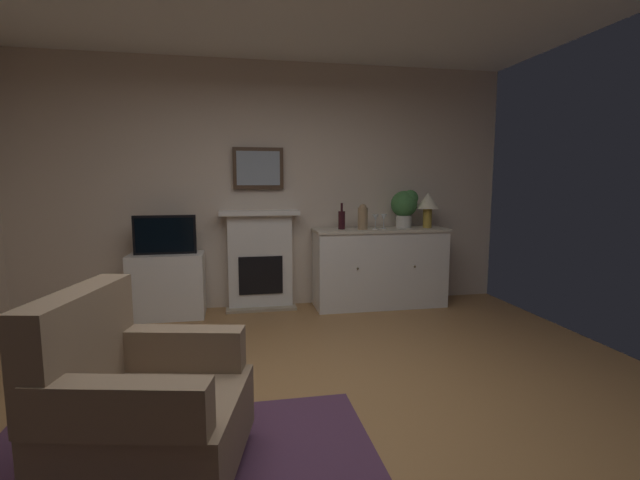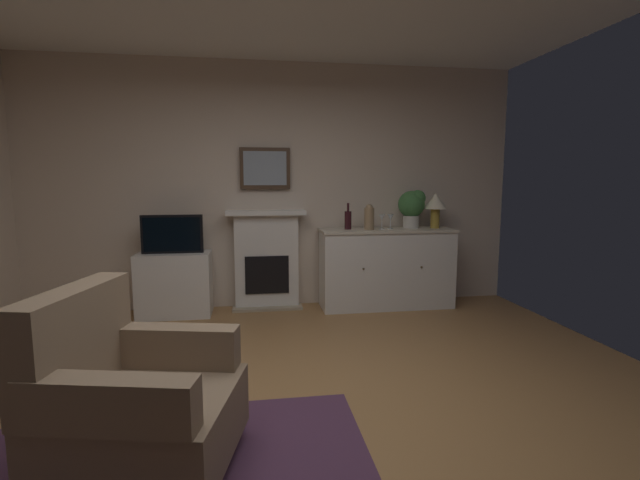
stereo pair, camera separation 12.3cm
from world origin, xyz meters
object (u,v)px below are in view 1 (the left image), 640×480
Objects in this scene: tv_set at (165,235)px; table_lamp at (428,203)px; wine_glass_left at (375,218)px; potted_plant_small at (405,205)px; sideboard_cabinet at (380,267)px; wine_bottle at (342,220)px; tv_cabinet at (167,285)px; framed_picture at (258,168)px; wine_glass_center at (384,218)px; fireplace_unit at (260,260)px; vase_decorative at (363,217)px; armchair at (140,404)px.

table_lamp is at bearing 0.16° from tv_set.
table_lamp is 0.65m from wine_glass_left.
potted_plant_small is at bearing 169.97° from table_lamp.
table_lamp is (0.56, 0.00, 0.72)m from sideboard_cabinet.
wine_bottle is 0.39× the size of tv_cabinet.
framed_picture is 3.33× the size of wine_glass_center.
tv_set is at bearing -178.83° from potted_plant_small.
table_lamp is 0.93× the size of potted_plant_small.
table_lamp is 2.99m from tv_cabinet.
tv_set is at bearing -169.23° from fireplace_unit.
tv_set reaches higher than wine_glass_center.
fireplace_unit is at bearing -90.00° from framed_picture.
wine_glass_left is 0.15m from vase_decorative.
tv_set is (-0.97, -0.23, -0.69)m from framed_picture.
sideboard_cabinet is 2.35m from tv_set.
wine_bottle is 0.76m from potted_plant_small.
potted_plant_small is (0.30, 0.05, 0.70)m from sideboard_cabinet.
wine_glass_center is at bearing -3.13° from wine_bottle.
fireplace_unit is 2.00× the size of framed_picture.
potted_plant_small reaches higher than tv_cabinet.
sideboard_cabinet is at bearing 172.28° from wine_glass_center.
wine_bottle is at bearing 170.37° from wine_glass_left.
fireplace_unit is 1.75m from potted_plant_small.
fireplace_unit is 6.67× the size of wine_glass_left.
fireplace_unit is 2.75× the size of table_lamp.
fireplace_unit is 1.01m from wine_bottle.
wine_glass_left is 0.17× the size of armchair.
table_lamp is at bearing -0.30° from tv_cabinet.
fireplace_unit is 2.00m from table_lamp.
wine_glass_center reaches higher than tv_cabinet.
wine_bottle reaches higher than wine_glass_left.
wine_bottle is (0.89, -0.20, -0.56)m from framed_picture.
tv_cabinet is at bearing 95.11° from armchair.
wine_bottle is 3.22m from armchair.
sideboard_cabinet is (1.34, -0.18, -0.10)m from fireplace_unit.
framed_picture reaches higher than fireplace_unit.
framed_picture is 1.08m from wine_bottle.
table_lamp is at bearing 45.66° from armchair.
vase_decorative reaches higher than wine_glass_left.
sideboard_cabinet is at bearing 29.26° from wine_glass_left.
tv_set is 2.63m from potted_plant_small.
framed_picture is 3.33× the size of wine_glass_left.
tv_set is at bearing -166.69° from framed_picture.
wine_glass_center is at bearing -169.38° from potted_plant_small.
table_lamp is 0.55m from wine_glass_center.
framed_picture reaches higher than wine_glass_left.
table_lamp is at bearing 0.54° from wine_glass_center.
fireplace_unit is 1.36m from wine_glass_left.
vase_decorative is at bearing -11.51° from fireplace_unit.
wine_bottle is 0.23m from vase_decorative.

